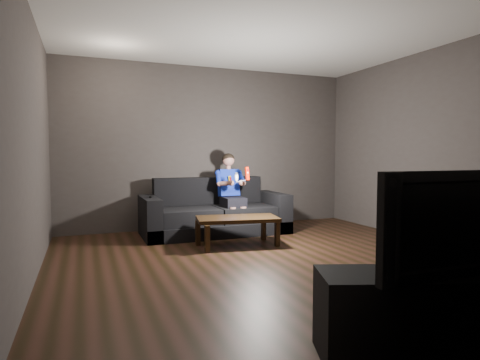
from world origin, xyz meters
name	(u,v)px	position (x,y,z in m)	size (l,w,h in m)	color
floor	(277,262)	(0.00, 0.00, 0.00)	(5.00, 5.00, 0.00)	black
back_wall	(211,148)	(0.00, 2.50, 1.35)	(5.00, 0.04, 2.70)	#3E3735
left_wall	(28,141)	(-2.50, 0.00, 1.35)	(0.04, 5.00, 2.70)	#3E3735
right_wall	(444,146)	(2.50, 0.00, 1.35)	(0.04, 5.00, 2.70)	#3E3735
ceiling	(279,21)	(0.00, 0.00, 2.70)	(5.00, 5.00, 0.02)	silver
sofa	(215,215)	(-0.14, 1.89, 0.28)	(2.23, 0.96, 0.86)	black
child	(231,186)	(0.11, 1.84, 0.74)	(0.47, 0.58, 1.16)	black
wii_remote_red	(247,174)	(0.20, 1.39, 0.95)	(0.05, 0.07, 0.20)	red
nunchuk_white	(236,177)	(0.03, 1.39, 0.91)	(0.07, 0.09, 0.14)	white
wii_remote_black	(150,197)	(-1.15, 1.81, 0.62)	(0.06, 0.15, 0.03)	black
coffee_table	(237,221)	(-0.12, 0.95, 0.34)	(1.15, 0.72, 0.39)	black
media_console	(438,315)	(-0.06, -2.27, 0.26)	(1.45, 0.41, 0.52)	black
tv	(441,222)	(-0.06, -2.27, 0.83)	(1.08, 0.14, 0.62)	black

